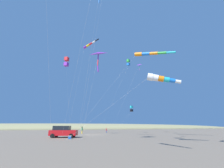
% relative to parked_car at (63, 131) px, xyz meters
% --- Properties ---
extents(ground_plane, '(600.00, 600.00, 0.00)m').
position_rel_parked_car_xyz_m(ground_plane, '(-6.43, 5.66, -0.95)').
color(ground_plane, '#756654').
extents(dune_ridge_grassy, '(28.00, 240.00, 6.26)m').
position_rel_parked_car_xyz_m(dune_ridge_grassy, '(-61.43, 5.66, -0.95)').
color(dune_ridge_grassy, '#938E60').
rests_on(dune_ridge_grassy, ground_plane).
extents(parked_car, '(2.94, 4.64, 1.85)m').
position_rel_parked_car_xyz_m(parked_car, '(0.00, 0.00, 0.00)').
color(parked_car, red).
rests_on(parked_car, ground_plane).
extents(cooler_box, '(0.62, 0.42, 0.42)m').
position_rel_parked_car_xyz_m(cooler_box, '(2.75, 1.04, -0.74)').
color(cooler_box, blue).
rests_on(cooler_box, ground_plane).
extents(person_adult_flyer, '(0.63, 0.56, 1.78)m').
position_rel_parked_car_xyz_m(person_adult_flyer, '(-10.13, 4.04, 0.02)').
color(person_adult_flyer, gold).
rests_on(person_adult_flyer, ground_plane).
extents(person_child_green_jacket, '(0.38, 0.30, 1.29)m').
position_rel_parked_car_xyz_m(person_child_green_jacket, '(-12.93, 10.86, -0.25)').
color(person_child_green_jacket, '#335199').
rests_on(person_child_green_jacket, ground_plane).
extents(kite_windsock_purple_drifting, '(9.17, 12.40, 8.14)m').
position_rel_parked_car_xyz_m(kite_windsock_purple_drifting, '(12.13, 10.73, 6.40)').
color(kite_windsock_purple_drifting, white).
rests_on(kite_windsock_purple_drifting, ground_plane).
extents(kite_box_long_streamer_left, '(6.09, 2.84, 16.94)m').
position_rel_parked_car_xyz_m(kite_box_long_streamer_left, '(-5.04, -0.88, 14.92)').
color(kite_box_long_streamer_left, red).
rests_on(kite_box_long_streamer_left, ground_plane).
extents(kite_box_teal_far_right, '(7.12, 6.67, 19.18)m').
position_rel_parked_car_xyz_m(kite_box_teal_far_right, '(-6.04, 14.93, 17.34)').
color(kite_box_teal_far_right, green).
rests_on(kite_box_teal_far_right, ground_plane).
extents(kite_box_blue_topmost, '(2.61, 4.92, 7.18)m').
position_rel_parked_car_xyz_m(kite_box_blue_topmost, '(-9.94, 17.17, 5.45)').
color(kite_box_blue_topmost, '#1EB7C6').
rests_on(kite_box_blue_topmost, ground_plane).
extents(kite_delta_green_low_center, '(6.03, 2.44, 12.43)m').
position_rel_parked_car_xyz_m(kite_delta_green_low_center, '(7.79, 3.98, 10.96)').
color(kite_delta_green_low_center, purple).
rests_on(kite_delta_green_low_center, ground_plane).
extents(kite_windsock_rainbow_low_near, '(7.25, 3.73, 16.16)m').
position_rel_parked_car_xyz_m(kite_windsock_rainbow_low_near, '(3.32, 3.08, 14.95)').
color(kite_windsock_rainbow_low_near, purple).
rests_on(kite_windsock_rainbow_low_near, ground_plane).
extents(kite_delta_yellow_midlevel, '(11.58, 4.24, 15.66)m').
position_rel_parked_car_xyz_m(kite_delta_yellow_midlevel, '(-0.81, 15.23, 14.31)').
color(kite_delta_yellow_midlevel, purple).
rests_on(kite_delta_yellow_midlevel, ground_plane).
extents(kite_windsock_long_streamer_right, '(11.89, 15.69, 15.78)m').
position_rel_parked_car_xyz_m(kite_windsock_long_streamer_right, '(5.35, 13.93, 13.86)').
color(kite_windsock_long_streamer_right, orange).
rests_on(kite_windsock_long_streamer_right, ground_plane).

